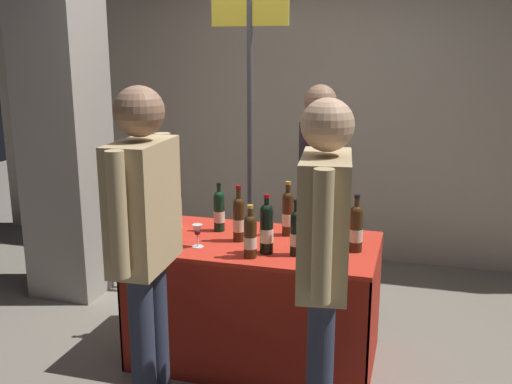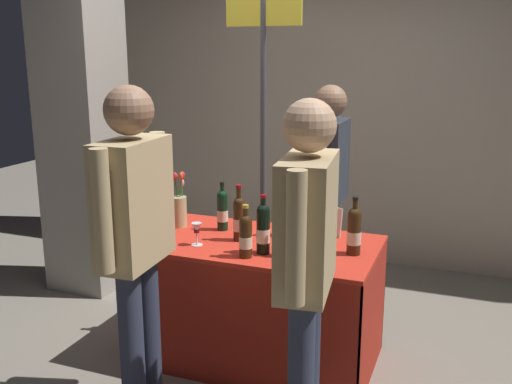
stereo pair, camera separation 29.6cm
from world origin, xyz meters
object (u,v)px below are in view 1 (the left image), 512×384
tasting_table (256,278)px  wine_glass_near_vendor (197,231)px  featured_wine_bottle (250,235)px  booth_signpost (250,110)px  taster_foreground_right (324,248)px  concrete_pillar (61,84)px  flower_vase (174,210)px  display_bottle_0 (239,218)px  vendor_presenter (318,178)px

tasting_table → wine_glass_near_vendor: (-0.29, -0.19, 0.32)m
featured_wine_bottle → booth_signpost: (-0.39, 1.31, 0.54)m
taster_foreground_right → concrete_pillar: bearing=50.9°
flower_vase → taster_foreground_right: 1.38m
display_bottle_0 → concrete_pillar: bearing=157.7°
featured_wine_bottle → wine_glass_near_vendor: bearing=165.9°
flower_vase → taster_foreground_right: taster_foreground_right is taller
concrete_pillar → wine_glass_near_vendor: concrete_pillar is taller
display_bottle_0 → booth_signpost: 1.21m
concrete_pillar → tasting_table: bearing=-20.5°
concrete_pillar → display_bottle_0: size_ratio=9.54×
tasting_table → vendor_presenter: bearing=75.0°
concrete_pillar → wine_glass_near_vendor: bearing=-30.6°
display_bottle_0 → wine_glass_near_vendor: (-0.19, -0.17, -0.04)m
booth_signpost → featured_wine_bottle: bearing=-73.5°
concrete_pillar → vendor_presenter: 2.00m
tasting_table → booth_signpost: bearing=108.3°
featured_wine_bottle → taster_foreground_right: taster_foreground_right is taller
featured_wine_bottle → flower_vase: 0.72m
featured_wine_bottle → display_bottle_0: (-0.15, 0.25, 0.01)m
concrete_pillar → booth_signpost: bearing=17.5°
flower_vase → taster_foreground_right: size_ratio=0.22×
concrete_pillar → flower_vase: concrete_pillar is taller
tasting_table → booth_signpost: 1.41m
concrete_pillar → taster_foreground_right: size_ratio=1.94×
concrete_pillar → vendor_presenter: size_ratio=1.98×
featured_wine_bottle → booth_signpost: bearing=106.5°
wine_glass_near_vendor → booth_signpost: (-0.05, 1.23, 0.57)m
wine_glass_near_vendor → featured_wine_bottle: bearing=-14.1°
concrete_pillar → taster_foreground_right: (2.18, -1.36, -0.61)m
concrete_pillar → flower_vase: 1.42m
tasting_table → booth_signpost: booth_signpost is taller
vendor_presenter → booth_signpost: (-0.56, 0.21, 0.45)m
vendor_presenter → featured_wine_bottle: bearing=-9.9°
wine_glass_near_vendor → vendor_presenter: (0.52, 1.02, 0.13)m
wine_glass_near_vendor → booth_signpost: bearing=92.2°
featured_wine_bottle → display_bottle_0: 0.29m
featured_wine_bottle → vendor_presenter: bearing=80.9°
concrete_pillar → display_bottle_0: concrete_pillar is taller
flower_vase → taster_foreground_right: (1.09, -0.84, 0.14)m
featured_wine_bottle → taster_foreground_right: bearing=-44.1°
concrete_pillar → booth_signpost: concrete_pillar is taller
featured_wine_bottle → concrete_pillar: bearing=152.4°
display_bottle_0 → vendor_presenter: bearing=69.3°
vendor_presenter → taster_foreground_right: bearing=9.9°
wine_glass_near_vendor → booth_signpost: size_ratio=0.06×
vendor_presenter → booth_signpost: 0.75m
wine_glass_near_vendor → taster_foreground_right: size_ratio=0.08×
display_bottle_0 → tasting_table: bearing=11.8°
wine_glass_near_vendor → vendor_presenter: vendor_presenter is taller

